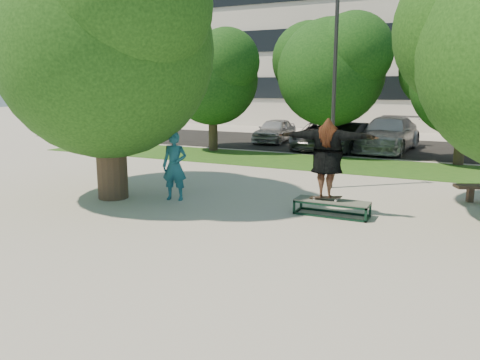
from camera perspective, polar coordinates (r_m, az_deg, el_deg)
The scene contains 16 objects.
ground at distance 10.67m, azimuth -1.33°, elevation -5.61°, with size 120.00×120.00×0.00m, color #A9A39B.
grass_strip at distance 19.19m, azimuth 14.43°, elevation 1.68°, with size 30.00×4.00×0.02m, color #184714.
asphalt_strip at distance 25.70m, azimuth 15.16°, elevation 4.01°, with size 40.00×8.00×0.01m, color black.
tree_left at distance 13.61m, azimuth -16.17°, elevation 16.44°, with size 6.96×5.95×7.12m.
bg_tree_left at distance 23.08m, azimuth -3.45°, elevation 12.87°, with size 5.28×4.51×5.77m.
bg_tree_mid at distance 21.94m, azimuth 10.89°, elevation 13.51°, with size 5.76×4.92×6.24m.
bg_tree_right at distance 20.66m, azimuth 25.66°, elevation 11.31°, with size 5.04×4.31×5.43m.
lamppost at distance 14.55m, azimuth 11.42°, elevation 11.28°, with size 0.25×0.15×6.11m.
office_building at distance 41.88m, azimuth 17.25°, elevation 17.56°, with size 30.00×14.12×16.00m.
grind_box at distance 11.68m, azimuth 11.12°, elevation -3.36°, with size 1.80×0.60×0.38m.
skater_rig at distance 11.47m, azimuth 10.56°, elevation 2.65°, with size 2.42×0.86×2.00m.
bystander at distance 13.03m, azimuth -7.97°, elevation 1.70°, with size 0.69×0.46×1.90m, color #1C5A6B.
car_silver_a at distance 26.56m, azimuth 4.27°, elevation 6.04°, with size 1.59×3.94×1.34m, color #B8B9BD.
car_dark at distance 23.29m, azimuth 12.87°, elevation 5.10°, with size 1.47×4.21×1.39m, color black.
car_grey at distance 24.02m, azimuth 9.61°, elevation 5.32°, with size 2.18×4.73×1.31m, color slate.
car_silver_b at distance 24.02m, azimuth 17.56°, elevation 5.35°, with size 2.30×5.67×1.64m, color #A6A7AB.
Camera 1 is at (4.65, -9.08, 3.11)m, focal length 35.00 mm.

